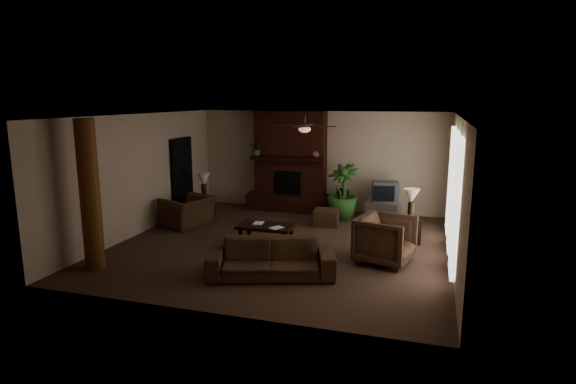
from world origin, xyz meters
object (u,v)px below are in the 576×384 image
(tv_stand, at_px, (383,211))
(lamp_right, at_px, (411,198))
(armchair_right, at_px, (385,237))
(floor_vase, at_px, (343,200))
(floor_plant, at_px, (342,203))
(coffee_table, at_px, (266,228))
(log_column, at_px, (90,195))
(lamp_left, at_px, (204,181))
(side_table_right, at_px, (409,230))
(ottoman, at_px, (326,217))
(armchair_left, at_px, (187,207))
(sofa, at_px, (271,252))
(side_table_left, at_px, (205,207))

(tv_stand, bearing_deg, lamp_right, -59.17)
(armchair_right, xyz_separation_m, floor_vase, (-1.48, 3.51, -0.08))
(floor_vase, height_order, floor_plant, floor_plant)
(coffee_table, bearing_deg, log_column, -137.84)
(coffee_table, height_order, floor_vase, floor_vase)
(lamp_left, xyz_separation_m, side_table_right, (5.36, -0.67, -0.73))
(ottoman, distance_m, tv_stand, 1.60)
(ottoman, height_order, side_table_right, side_table_right)
(log_column, height_order, coffee_table, log_column)
(floor_vase, bearing_deg, lamp_right, -46.12)
(armchair_right, distance_m, side_table_right, 1.61)
(coffee_table, height_order, floor_plant, floor_plant)
(armchair_left, distance_m, lamp_right, 5.40)
(log_column, height_order, sofa, log_column)
(armchair_left, xyz_separation_m, lamp_left, (-0.01, 0.94, 0.51))
(lamp_left, bearing_deg, floor_plant, 14.72)
(floor_vase, bearing_deg, lamp_left, -159.80)
(floor_plant, distance_m, side_table_right, 2.41)
(tv_stand, distance_m, floor_vase, 1.14)
(ottoman, bearing_deg, floor_vase, 79.79)
(log_column, height_order, armchair_left, log_column)
(armchair_left, distance_m, floor_plant, 4.02)
(lamp_left, relative_size, lamp_right, 1.00)
(sofa, bearing_deg, side_table_left, 113.56)
(lamp_left, bearing_deg, lamp_right, -7.00)
(armchair_right, bearing_deg, side_table_right, 0.26)
(floor_vase, bearing_deg, sofa, -94.86)
(sofa, distance_m, side_table_right, 3.65)
(coffee_table, bearing_deg, lamp_right, 20.12)
(log_column, height_order, side_table_left, log_column)
(armchair_left, relative_size, lamp_right, 1.74)
(log_column, height_order, floor_plant, log_column)
(ottoman, bearing_deg, coffee_table, -115.70)
(armchair_right, bearing_deg, ottoman, 49.06)
(tv_stand, xyz_separation_m, floor_vase, (-1.11, 0.21, 0.18))
(coffee_table, bearing_deg, tv_stand, 51.79)
(side_table_left, xyz_separation_m, lamp_right, (5.38, -0.66, 0.73))
(log_column, distance_m, floor_vase, 6.62)
(ottoman, bearing_deg, lamp_right, -21.58)
(side_table_right, bearing_deg, side_table_left, 172.94)
(armchair_left, bearing_deg, lamp_left, -159.57)
(sofa, relative_size, floor_plant, 1.55)
(floor_vase, relative_size, floor_plant, 0.53)
(log_column, relative_size, lamp_left, 4.31)
(side_table_left, distance_m, side_table_right, 5.40)
(armchair_right, bearing_deg, tv_stand, 20.27)
(side_table_right, bearing_deg, armchair_left, -177.10)
(armchair_left, distance_m, coffee_table, 2.51)
(armchair_left, bearing_deg, side_table_right, 112.71)
(floor_vase, bearing_deg, ottoman, -100.21)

